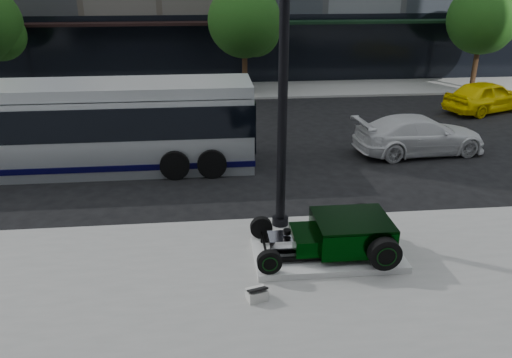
{
  "coord_description": "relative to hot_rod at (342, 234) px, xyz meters",
  "views": [
    {
      "loc": [
        -1.14,
        -13.92,
        6.25
      ],
      "look_at": [
        0.09,
        -1.83,
        1.2
      ],
      "focal_mm": 35.0,
      "sensor_mm": 36.0,
      "label": 1
    }
  ],
  "objects": [
    {
      "name": "sidewalk_far",
      "position": [
        -1.85,
        18.09,
        -0.64
      ],
      "size": [
        70.0,
        4.0,
        0.12
      ],
      "primitive_type": "cube",
      "color": "gray",
      "rests_on": "ground"
    },
    {
      "name": "lamppost",
      "position": [
        -1.18,
        1.7,
        3.03
      ],
      "size": [
        0.43,
        0.43,
        7.8
      ],
      "color": "black",
      "rests_on": "sidewalk_near"
    },
    {
      "name": "white_sedan",
      "position": [
        4.8,
        7.07,
        0.01
      ],
      "size": [
        5.0,
        2.4,
        1.41
      ],
      "primitive_type": "imported",
      "rotation": [
        0.0,
        0.0,
        1.66
      ],
      "color": "white",
      "rests_on": "ground"
    },
    {
      "name": "transit_bus",
      "position": [
        -7.46,
        6.72,
        0.79
      ],
      "size": [
        12.12,
        2.88,
        2.92
      ],
      "color": "#AFB5B9",
      "rests_on": "ground"
    },
    {
      "name": "info_plaque",
      "position": [
        -2.13,
        -1.47,
        -0.45
      ],
      "size": [
        0.47,
        0.4,
        0.31
      ],
      "color": "silver",
      "rests_on": "sidewalk_near"
    },
    {
      "name": "ground",
      "position": [
        -1.85,
        4.09,
        -0.7
      ],
      "size": [
        120.0,
        120.0,
        0.0
      ],
      "primitive_type": "plane",
      "color": "black",
      "rests_on": "ground"
    },
    {
      "name": "yellow_taxi",
      "position": [
        10.4,
        12.47,
        0.05
      ],
      "size": [
        4.75,
        3.23,
        1.5
      ],
      "primitive_type": "imported",
      "rotation": [
        0.0,
        0.0,
        1.93
      ],
      "color": "#FFE404",
      "rests_on": "ground"
    },
    {
      "name": "hot_rod",
      "position": [
        0.0,
        0.0,
        0.0
      ],
      "size": [
        3.22,
        2.0,
        0.81
      ],
      "color": "black",
      "rests_on": "display_plinth"
    },
    {
      "name": "street_trees",
      "position": [
        -0.71,
        17.16,
        3.07
      ],
      "size": [
        29.8,
        3.8,
        5.7
      ],
      "color": "black",
      "rests_on": "sidewalk_far"
    },
    {
      "name": "display_plinth",
      "position": [
        -0.33,
        -0.0,
        -0.5
      ],
      "size": [
        3.4,
        1.8,
        0.15
      ],
      "primitive_type": "cube",
      "color": "silver",
      "rests_on": "sidewalk_near"
    }
  ]
}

